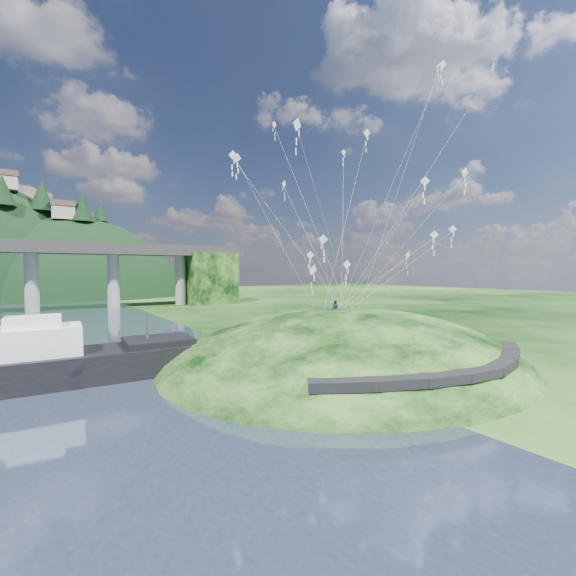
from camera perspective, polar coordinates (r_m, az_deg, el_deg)
ground at (r=31.13m, az=0.03°, el=-13.63°), size 320.00×320.00×0.00m
grass_hill at (r=37.83m, az=8.66°, el=-13.05°), size 36.00×32.00×13.00m
footpath at (r=29.20m, az=23.94°, el=-10.73°), size 22.29×5.84×0.83m
work_barge at (r=34.86m, az=-29.53°, el=-9.26°), size 20.02×6.39×6.92m
wooden_dock at (r=33.18m, az=-6.94°, el=-11.88°), size 13.15×5.63×0.94m
kite_flyers at (r=37.92m, az=6.99°, el=-1.85°), size 0.87×0.72×1.63m
kite_swarm at (r=36.99m, az=10.54°, el=15.25°), size 19.77×17.36×20.01m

